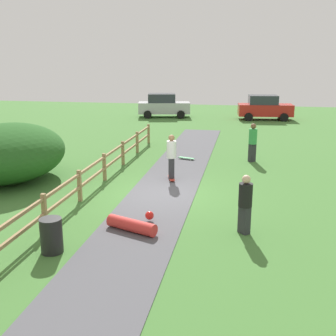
% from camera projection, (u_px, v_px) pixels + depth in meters
% --- Properties ---
extents(ground_plane, '(60.00, 60.00, 0.00)m').
position_uv_depth(ground_plane, '(162.00, 194.00, 15.13)').
color(ground_plane, '#427533').
extents(asphalt_path, '(2.40, 28.00, 0.02)m').
position_uv_depth(asphalt_path, '(162.00, 194.00, 15.13)').
color(asphalt_path, '#515156').
rests_on(asphalt_path, ground_plane).
extents(wooden_fence, '(0.12, 18.12, 1.10)m').
position_uv_depth(wooden_fence, '(93.00, 173.00, 15.42)').
color(wooden_fence, '#997A51').
rests_on(wooden_fence, ground_plane).
extents(bush_large, '(4.23, 5.07, 2.28)m').
position_uv_depth(bush_large, '(8.00, 152.00, 16.54)').
color(bush_large, '#23561E').
rests_on(bush_large, ground_plane).
extents(trash_bin, '(0.56, 0.56, 0.90)m').
position_uv_depth(trash_bin, '(51.00, 236.00, 10.49)').
color(trash_bin, black).
rests_on(trash_bin, ground_plane).
extents(skater_riding, '(0.48, 0.82, 1.83)m').
position_uv_depth(skater_riding, '(171.00, 155.00, 16.55)').
color(skater_riding, '#B23326').
rests_on(skater_riding, asphalt_path).
extents(skater_fallen, '(1.57, 1.41, 0.36)m').
position_uv_depth(skater_fallen, '(133.00, 224.00, 11.84)').
color(skater_fallen, red).
rests_on(skater_fallen, asphalt_path).
extents(skateboard_loose, '(0.82, 0.44, 0.08)m').
position_uv_depth(skateboard_loose, '(186.00, 158.00, 20.18)').
color(skateboard_loose, '#338C4C').
rests_on(skateboard_loose, asphalt_path).
extents(bystander_black, '(0.54, 0.54, 1.69)m').
position_uv_depth(bystander_black, '(245.00, 202.00, 11.52)').
color(bystander_black, '#2D2D33').
rests_on(bystander_black, ground_plane).
extents(bystander_green, '(0.54, 0.54, 1.82)m').
position_uv_depth(bystander_green, '(253.00, 141.00, 19.61)').
color(bystander_green, '#2D2D33').
rests_on(bystander_green, ground_plane).
extents(parked_car_silver, '(4.45, 2.62, 1.92)m').
position_uv_depth(parked_car_silver, '(164.00, 105.00, 34.53)').
color(parked_car_silver, '#B7B7BC').
rests_on(parked_car_silver, ground_plane).
extents(parked_car_red, '(4.35, 2.33, 1.92)m').
position_uv_depth(parked_car_red, '(265.00, 107.00, 33.08)').
color(parked_car_red, red).
rests_on(parked_car_red, ground_plane).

